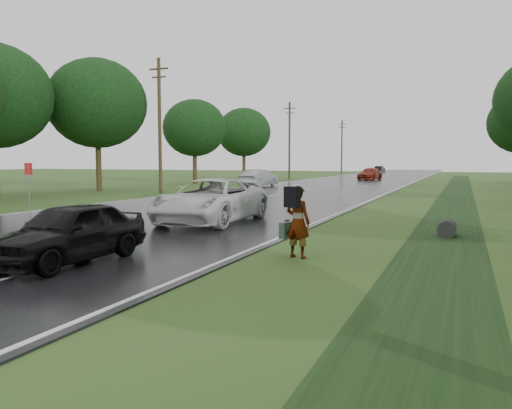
{
  "coord_description": "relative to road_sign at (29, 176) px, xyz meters",
  "views": [
    {
      "loc": [
        11.95,
        -6.94,
        2.4
      ],
      "look_at": [
        7.11,
        4.66,
        1.3
      ],
      "focal_mm": 35.0,
      "sensor_mm": 36.0,
      "label": 1
    }
  ],
  "objects": [
    {
      "name": "road",
      "position": [
        8.5,
        33.0,
        -1.62
      ],
      "size": [
        14.0,
        180.0,
        0.04
      ],
      "primitive_type": "cube",
      "color": "black",
      "rests_on": "ground"
    },
    {
      "name": "edge_stripe_east",
      "position": [
        15.25,
        33.0,
        -1.6
      ],
      "size": [
        0.12,
        180.0,
        0.01
      ],
      "primitive_type": "cube",
      "color": "silver",
      "rests_on": "road"
    },
    {
      "name": "edge_stripe_west",
      "position": [
        1.75,
        33.0,
        -1.6
      ],
      "size": [
        0.12,
        180.0,
        0.01
      ],
      "primitive_type": "cube",
      "color": "silver",
      "rests_on": "road"
    },
    {
      "name": "center_line",
      "position": [
        8.5,
        33.0,
        -1.6
      ],
      "size": [
        0.12,
        180.0,
        0.01
      ],
      "primitive_type": "cube",
      "color": "silver",
      "rests_on": "road"
    },
    {
      "name": "drainage_ditch",
      "position": [
        20.0,
        6.71,
        -1.61
      ],
      "size": [
        2.2,
        120.0,
        0.56
      ],
      "color": "black",
      "rests_on": "ground"
    },
    {
      "name": "road_sign",
      "position": [
        0.0,
        0.0,
        0.0
      ],
      "size": [
        0.5,
        0.06,
        2.3
      ],
      "color": "slate",
      "rests_on": "ground"
    },
    {
      "name": "utility_pole_mid",
      "position": [
        -0.7,
        13.0,
        3.55
      ],
      "size": [
        1.6,
        0.26,
        10.0
      ],
      "color": "#322614",
      "rests_on": "ground"
    },
    {
      "name": "utility_pole_far",
      "position": [
        -0.7,
        43.0,
        3.55
      ],
      "size": [
        1.6,
        0.26,
        10.0
      ],
      "color": "#322614",
      "rests_on": "ground"
    },
    {
      "name": "utility_pole_distant",
      "position": [
        -0.7,
        73.0,
        3.55
      ],
      "size": [
        1.6,
        0.26,
        10.0
      ],
      "color": "#322614",
      "rests_on": "ground"
    },
    {
      "name": "tree_west_c",
      "position": [
        -6.5,
        13.0,
        5.27
      ],
      "size": [
        7.8,
        7.8,
        10.43
      ],
      "color": "#322614",
      "rests_on": "ground"
    },
    {
      "name": "tree_west_d",
      "position": [
        -5.7,
        27.0,
        4.18
      ],
      "size": [
        6.6,
        6.6,
        8.8
      ],
      "color": "#322614",
      "rests_on": "ground"
    },
    {
      "name": "tree_west_f",
      "position": [
        -6.3,
        41.0,
        4.49
      ],
      "size": [
        7.0,
        7.0,
        9.29
      ],
      "color": "#322614",
      "rests_on": "ground"
    },
    {
      "name": "pedestrian",
      "position": [
        16.67,
        -7.28,
        -0.72
      ],
      "size": [
        0.86,
        0.86,
        1.79
      ],
      "rotation": [
        0.0,
        0.0,
        2.89
      ],
      "color": "#A5998C",
      "rests_on": "ground"
    },
    {
      "name": "white_pickup",
      "position": [
        11.5,
        -2.0,
        -0.76
      ],
      "size": [
        3.02,
        6.15,
        1.68
      ],
      "primitive_type": "imported",
      "rotation": [
        0.0,
        0.0,
        0.04
      ],
      "color": "silver",
      "rests_on": "road"
    },
    {
      "name": "dark_sedan",
      "position": [
        12.0,
        -10.0,
        -0.89
      ],
      "size": [
        1.73,
        4.17,
        1.41
      ],
      "primitive_type": "imported",
      "rotation": [
        0.0,
        0.0,
        -0.01
      ],
      "color": "black",
      "rests_on": "road"
    },
    {
      "name": "silver_sedan",
      "position": [
        3.16,
        23.16,
        -0.8
      ],
      "size": [
        2.05,
        4.96,
        1.6
      ],
      "primitive_type": "imported",
      "rotation": [
        0.0,
        0.0,
        3.07
      ],
      "color": "#96989E",
      "rests_on": "road"
    },
    {
      "name": "far_car_red",
      "position": [
        9.5,
        44.45,
        -0.86
      ],
      "size": [
        2.67,
        5.3,
        1.48
      ],
      "primitive_type": "imported",
      "rotation": [
        0.0,
        0.0,
        -0.12
      ],
      "color": "maroon",
      "rests_on": "road"
    },
    {
      "name": "far_car_dark",
      "position": [
        4.34,
        85.81,
        -0.94
      ],
      "size": [
        1.83,
        4.16,
        1.33
      ],
      "primitive_type": "imported",
      "rotation": [
        0.0,
        0.0,
        3.03
      ],
      "color": "black",
      "rests_on": "road"
    }
  ]
}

